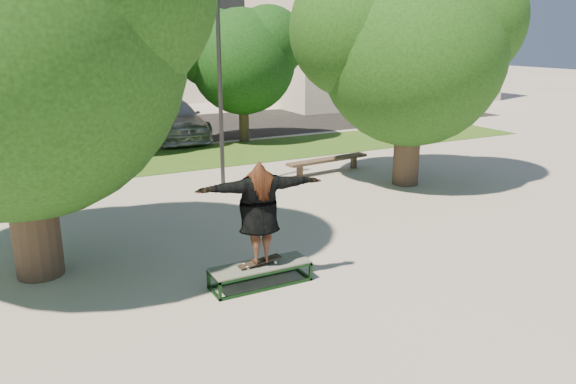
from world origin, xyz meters
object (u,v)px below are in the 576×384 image
tree_left (3,27)px  grind_box (260,275)px  car_grey (95,120)px  car_silver_b (171,119)px  lamppost (220,78)px  bystander (46,230)px  tree_right (409,42)px  bench (328,161)px

tree_left → grind_box: (3.52, -2.39, -4.23)m
car_grey → car_silver_b: (2.82, -1.89, 0.10)m
tree_left → lamppost: tree_left is taller
car_grey → grind_box: bearing=-80.3°
lamppost → bystander: (-5.02, -3.72, -2.40)m
tree_right → car_silver_b: bearing=110.0°
bystander → lamppost: bearing=5.0°
lamppost → grind_box: lamppost is taller
bystander → grind_box: bearing=-70.0°
tree_right → bench: bearing=118.7°
lamppost → grind_box: 7.18m
car_grey → lamppost: bearing=-70.8°
bench → car_grey: bearing=111.4°
grind_box → tree_left: bearing=145.8°
car_silver_b → tree_right: bearing=-68.3°
car_grey → car_silver_b: bearing=-24.1°
grind_box → lamppost: bearing=74.3°
lamppost → car_silver_b: size_ratio=1.10×
car_grey → bystander: bearing=-93.1°
bench → bystander: bearing=-162.0°
grind_box → car_silver_b: car_silver_b is taller
bench → car_silver_b: 8.80m
lamppost → tree_right: bearing=-21.3°
car_silver_b → grind_box: bearing=-99.1°
lamppost → bystander: 6.69m
tree_right → bystander: (-9.94, -1.80, -3.34)m
tree_left → lamppost: bearing=36.4°
lamppost → car_silver_b: 9.05m
lamppost → car_grey: bearing=99.4°
bystander → bench: bystander is taller
lamppost → tree_left: bearing=-143.6°
car_silver_b → car_grey: bearing=147.7°
lamppost → grind_box: size_ratio=3.39×
tree_right → grind_box: 8.90m
grind_box → car_grey: bearing=89.9°
tree_left → lamppost: (5.29, 3.91, -1.27)m
tree_right → bystander: size_ratio=4.31×
bench → car_silver_b: car_silver_b is taller
tree_right → bench: 4.48m
car_grey → car_silver_b: size_ratio=0.91×
lamppost → car_grey: (-1.75, 10.57, -2.45)m
bench → car_grey: 11.64m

